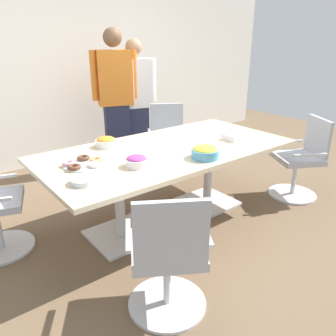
{
  "coord_description": "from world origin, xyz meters",
  "views": [
    {
      "loc": [
        -1.87,
        -2.4,
        1.74
      ],
      "look_at": [
        0.0,
        0.0,
        0.55
      ],
      "focal_mm": 36.18,
      "sensor_mm": 36.0,
      "label": 1
    }
  ],
  "objects_px": {
    "conference_table": "(168,161)",
    "office_chair_1": "(301,162)",
    "person_standing_0": "(116,98)",
    "person_standing_1": "(136,102)",
    "office_chair_0": "(168,261)",
    "office_chair_2": "(168,144)",
    "snack_bowl_candy_mix": "(137,161)",
    "donut_platter": "(83,163)",
    "snack_bowl_chips_orange": "(106,142)",
    "napkin_pile": "(234,137)",
    "snack_bowl_chips_yellow": "(205,152)",
    "plate_stack": "(83,181)"
  },
  "relations": [
    {
      "from": "office_chair_2",
      "to": "person_standing_1",
      "type": "distance_m",
      "value": 0.77
    },
    {
      "from": "office_chair_0",
      "to": "person_standing_0",
      "type": "bearing_deg",
      "value": 97.65
    },
    {
      "from": "person_standing_0",
      "to": "plate_stack",
      "type": "distance_m",
      "value": 2.31
    },
    {
      "from": "person_standing_1",
      "to": "snack_bowl_chips_yellow",
      "type": "height_order",
      "value": "person_standing_1"
    },
    {
      "from": "person_standing_1",
      "to": "napkin_pile",
      "type": "bearing_deg",
      "value": 105.84
    },
    {
      "from": "person_standing_1",
      "to": "snack_bowl_chips_orange",
      "type": "distance_m",
      "value": 1.61
    },
    {
      "from": "snack_bowl_chips_yellow",
      "to": "snack_bowl_chips_orange",
      "type": "bearing_deg",
      "value": 122.73
    },
    {
      "from": "office_chair_0",
      "to": "napkin_pile",
      "type": "bearing_deg",
      "value": 59.7
    },
    {
      "from": "snack_bowl_candy_mix",
      "to": "snack_bowl_chips_yellow",
      "type": "bearing_deg",
      "value": -18.59
    },
    {
      "from": "plate_stack",
      "to": "napkin_pile",
      "type": "bearing_deg",
      "value": 2.63
    },
    {
      "from": "snack_bowl_candy_mix",
      "to": "donut_platter",
      "type": "bearing_deg",
      "value": 139.78
    },
    {
      "from": "office_chair_1",
      "to": "donut_platter",
      "type": "xyz_separation_m",
      "value": [
        -2.35,
        0.56,
        0.36
      ]
    },
    {
      "from": "office_chair_1",
      "to": "snack_bowl_candy_mix",
      "type": "distance_m",
      "value": 2.07
    },
    {
      "from": "snack_bowl_chips_orange",
      "to": "donut_platter",
      "type": "relative_size",
      "value": 0.61
    },
    {
      "from": "person_standing_0",
      "to": "snack_bowl_chips_orange",
      "type": "bearing_deg",
      "value": 75.58
    },
    {
      "from": "snack_bowl_chips_orange",
      "to": "napkin_pile",
      "type": "distance_m",
      "value": 1.29
    },
    {
      "from": "snack_bowl_chips_yellow",
      "to": "donut_platter",
      "type": "distance_m",
      "value": 1.03
    },
    {
      "from": "office_chair_2",
      "to": "plate_stack",
      "type": "height_order",
      "value": "office_chair_2"
    },
    {
      "from": "donut_platter",
      "to": "conference_table",
      "type": "bearing_deg",
      "value": -4.64
    },
    {
      "from": "person_standing_1",
      "to": "snack_bowl_candy_mix",
      "type": "height_order",
      "value": "person_standing_1"
    },
    {
      "from": "person_standing_1",
      "to": "office_chair_0",
      "type": "bearing_deg",
      "value": 75.17
    },
    {
      "from": "office_chair_0",
      "to": "office_chair_2",
      "type": "distance_m",
      "value": 2.5
    },
    {
      "from": "conference_table",
      "to": "snack_bowl_chips_yellow",
      "type": "height_order",
      "value": "snack_bowl_chips_yellow"
    },
    {
      "from": "office_chair_2",
      "to": "donut_platter",
      "type": "xyz_separation_m",
      "value": [
        -1.59,
        -0.92,
        0.36
      ]
    },
    {
      "from": "snack_bowl_chips_orange",
      "to": "napkin_pile",
      "type": "relative_size",
      "value": 1.11
    },
    {
      "from": "conference_table",
      "to": "office_chair_1",
      "type": "distance_m",
      "value": 1.62
    },
    {
      "from": "office_chair_1",
      "to": "office_chair_2",
      "type": "height_order",
      "value": "same"
    },
    {
      "from": "office_chair_0",
      "to": "person_standing_0",
      "type": "height_order",
      "value": "person_standing_0"
    },
    {
      "from": "office_chair_1",
      "to": "snack_bowl_chips_orange",
      "type": "height_order",
      "value": "office_chair_1"
    },
    {
      "from": "conference_table",
      "to": "person_standing_1",
      "type": "distance_m",
      "value": 1.73
    },
    {
      "from": "person_standing_0",
      "to": "snack_bowl_chips_yellow",
      "type": "xyz_separation_m",
      "value": [
        -0.28,
        -2.01,
        -0.16
      ]
    },
    {
      "from": "conference_table",
      "to": "person_standing_1",
      "type": "height_order",
      "value": "person_standing_1"
    },
    {
      "from": "conference_table",
      "to": "snack_bowl_chips_orange",
      "type": "xyz_separation_m",
      "value": [
        -0.44,
        0.4,
        0.17
      ]
    },
    {
      "from": "napkin_pile",
      "to": "office_chair_2",
      "type": "bearing_deg",
      "value": 87.0
    },
    {
      "from": "office_chair_0",
      "to": "snack_bowl_chips_orange",
      "type": "xyz_separation_m",
      "value": [
        0.33,
        1.39,
        0.39
      ]
    },
    {
      "from": "person_standing_0",
      "to": "plate_stack",
      "type": "height_order",
      "value": "person_standing_0"
    },
    {
      "from": "office_chair_0",
      "to": "snack_bowl_candy_mix",
      "type": "distance_m",
      "value": 0.91
    },
    {
      "from": "office_chair_0",
      "to": "napkin_pile",
      "type": "height_order",
      "value": "office_chair_0"
    },
    {
      "from": "office_chair_2",
      "to": "snack_bowl_candy_mix",
      "type": "distance_m",
      "value": 1.78
    },
    {
      "from": "person_standing_0",
      "to": "conference_table",
      "type": "bearing_deg",
      "value": 96.56
    },
    {
      "from": "person_standing_0",
      "to": "person_standing_1",
      "type": "relative_size",
      "value": 1.08
    },
    {
      "from": "office_chair_1",
      "to": "donut_platter",
      "type": "height_order",
      "value": "office_chair_1"
    },
    {
      "from": "office_chair_1",
      "to": "snack_bowl_chips_yellow",
      "type": "height_order",
      "value": "office_chair_1"
    },
    {
      "from": "conference_table",
      "to": "snack_bowl_candy_mix",
      "type": "distance_m",
      "value": 0.56
    },
    {
      "from": "snack_bowl_candy_mix",
      "to": "snack_bowl_chips_yellow",
      "type": "xyz_separation_m",
      "value": [
        0.58,
        -0.2,
        0.01
      ]
    },
    {
      "from": "snack_bowl_chips_yellow",
      "to": "office_chair_2",
      "type": "bearing_deg",
      "value": 64.01
    },
    {
      "from": "conference_table",
      "to": "donut_platter",
      "type": "height_order",
      "value": "donut_platter"
    },
    {
      "from": "office_chair_2",
      "to": "person_standing_1",
      "type": "bearing_deg",
      "value": -48.23
    },
    {
      "from": "office_chair_0",
      "to": "donut_platter",
      "type": "height_order",
      "value": "office_chair_0"
    },
    {
      "from": "plate_stack",
      "to": "conference_table",
      "type": "bearing_deg",
      "value": 15.16
    }
  ]
}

